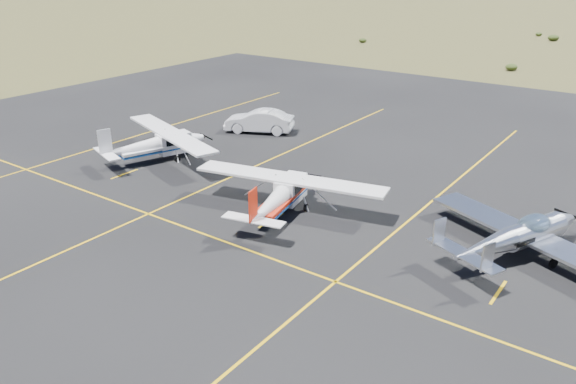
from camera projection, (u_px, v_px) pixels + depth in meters
ground at (441, 239)px, 25.76m from camera, size 1600.00×1600.00×0.00m
apron at (313, 203)px, 29.52m from camera, size 72.00×72.00×0.02m
aircraft_low_wing at (521, 236)px, 23.73m from camera, size 7.62×9.95×2.22m
aircraft_cessna at (281, 194)px, 27.70m from camera, size 6.43×10.10×2.55m
aircraft_plain at (156, 143)px, 35.19m from camera, size 7.09×10.12×2.60m
sedan at (259, 121)px, 41.18m from camera, size 3.70×5.29×1.65m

